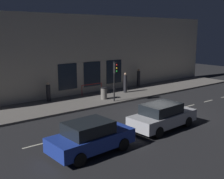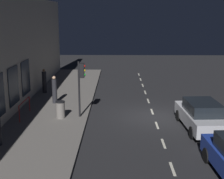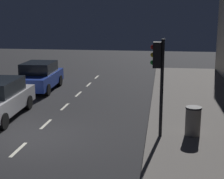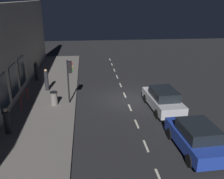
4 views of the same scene
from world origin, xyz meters
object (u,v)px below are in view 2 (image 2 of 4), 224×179
parked_car_0 (201,115)px  pedestrian_2 (55,90)px  pedestrian_0 (44,82)px  traffic_light (81,77)px  trash_bin (60,109)px

parked_car_0 → pedestrian_2: (8.79, -4.59, 0.24)m
parked_car_0 → pedestrian_0: pedestrian_0 is taller
pedestrian_0 → pedestrian_2: bearing=127.0°
pedestrian_2 → pedestrian_0: bearing=23.7°
traffic_light → pedestrian_0: 7.07m
pedestrian_2 → trash_bin: size_ratio=1.87×
traffic_light → parked_car_0: (-6.62, 1.63, -1.75)m
traffic_light → trash_bin: (1.23, 0.25, -1.89)m
parked_car_0 → pedestrian_0: size_ratio=2.48×
traffic_light → trash_bin: 2.27m
traffic_light → trash_bin: bearing=11.5°
pedestrian_0 → trash_bin: bearing=122.9°
pedestrian_2 → trash_bin: pedestrian_2 is taller
traffic_light → pedestrian_0: size_ratio=1.78×
parked_car_0 → pedestrian_2: bearing=149.2°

